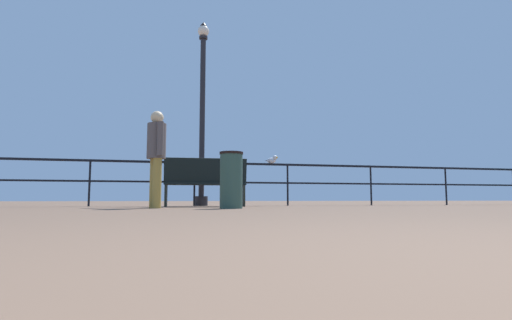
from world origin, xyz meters
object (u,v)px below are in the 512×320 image
object	(u,v)px
lamppost_center	(202,112)
trash_bin	(231,180)
seagull_on_rail	(272,160)
bench_near_left	(205,180)
person_by_bench	(156,152)

from	to	relation	value
lamppost_center	trash_bin	bearing A→B (deg)	-85.69
seagull_on_rail	trash_bin	world-z (taller)	seagull_on_rail
bench_near_left	lamppost_center	world-z (taller)	lamppost_center
bench_near_left	lamppost_center	distance (m)	1.97
lamppost_center	person_by_bench	world-z (taller)	lamppost_center
person_by_bench	seagull_on_rail	xyz separation A→B (m)	(2.66, 1.99, 0.12)
lamppost_center	seagull_on_rail	distance (m)	2.01
person_by_bench	trash_bin	distance (m)	1.41
bench_near_left	trash_bin	size ratio (longest dim) A/B	1.82
lamppost_center	person_by_bench	bearing A→B (deg)	-114.31
person_by_bench	seagull_on_rail	world-z (taller)	person_by_bench
lamppost_center	seagull_on_rail	world-z (taller)	lamppost_center
bench_near_left	seagull_on_rail	bearing A→B (deg)	25.60
lamppost_center	person_by_bench	size ratio (longest dim) A/B	2.64
lamppost_center	person_by_bench	distance (m)	2.76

